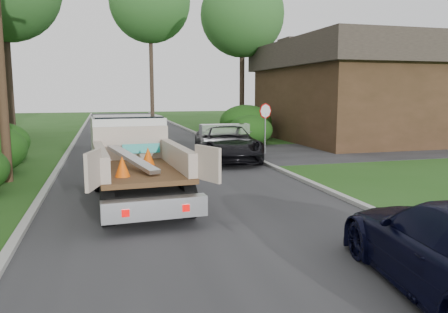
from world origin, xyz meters
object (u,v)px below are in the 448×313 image
object	(u,v)px
tree_center_far	(150,2)
black_pickup	(227,143)
tree_right_far	(242,15)
house_right	(353,90)
stop_sign	(265,118)
flatbed_truck	(132,153)

from	to	relation	value
tree_center_far	black_pickup	distance (m)	24.60
tree_right_far	black_pickup	distance (m)	15.28
house_right	black_pickup	world-z (taller)	house_right
stop_sign	tree_right_far	size ratio (longest dim) A/B	0.22
house_right	tree_center_far	xyz separation A→B (m)	(-11.00, 16.00, 7.82)
flatbed_truck	stop_sign	bearing A→B (deg)	42.86
tree_center_far	flatbed_truck	size ratio (longest dim) A/B	2.39
stop_sign	black_pickup	world-z (taller)	stop_sign
tree_center_far	tree_right_far	bearing A→B (deg)	-61.19
stop_sign	black_pickup	xyz separation A→B (m)	(-2.31, -1.37, -1.00)
house_right	tree_right_far	size ratio (longest dim) A/B	1.13
house_right	flatbed_truck	xyz separation A→B (m)	(-14.55, -12.07, -1.93)
tree_center_far	black_pickup	xyz separation A→B (m)	(0.89, -22.37, -10.21)
stop_sign	tree_center_far	xyz separation A→B (m)	(-3.20, 21.00, 9.20)
black_pickup	tree_center_far	bearing A→B (deg)	100.65
stop_sign	flatbed_truck	bearing A→B (deg)	-133.71
tree_center_far	black_pickup	bearing A→B (deg)	-87.73
tree_center_far	flatbed_truck	world-z (taller)	tree_center_far
tree_right_far	flatbed_truck	distance (m)	21.47
stop_sign	house_right	world-z (taller)	house_right
tree_center_far	flatbed_truck	xyz separation A→B (m)	(-3.55, -28.07, -9.75)
tree_center_far	flatbed_truck	bearing A→B (deg)	-97.22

